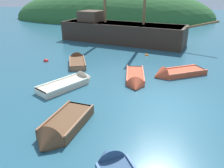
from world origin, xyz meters
name	(u,v)px	position (x,y,z in m)	size (l,w,h in m)	color
ground_plane	(166,105)	(0.00, 0.00, 0.00)	(120.00, 120.00, 0.00)	#285B70
shore_hill	(112,19)	(-8.45, 33.93, 0.00)	(38.17, 18.88, 11.48)	#2D602D
sailing_ship	(120,35)	(-4.11, 13.68, 0.77)	(15.68, 6.98, 10.99)	#38281E
rowboat_portside	(174,74)	(0.77, 4.24, 0.09)	(3.80, 2.85, 1.19)	#C64C2D
rowboat_outer_left	(72,83)	(-5.38, 1.54, 0.11)	(2.91, 3.70, 1.14)	beige
rowboat_near_dock	(135,80)	(-1.71, 2.81, 0.09)	(1.38, 3.70, 1.05)	#C64C2D
rowboat_far	(61,129)	(-4.22, -3.06, 0.14)	(1.75, 3.34, 1.20)	brown
rowboat_center	(77,62)	(-6.41, 5.76, 0.11)	(2.18, 3.52, 1.09)	brown
buoy_orange	(147,56)	(-1.16, 8.76, 0.00)	(0.32, 0.32, 0.32)	orange
buoy_red	(46,61)	(-8.97, 5.73, 0.00)	(0.40, 0.40, 0.40)	red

